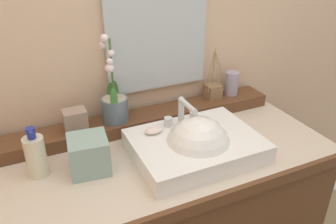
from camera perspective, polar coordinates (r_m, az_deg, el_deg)
wall_back at (r=1.47m, az=-9.34°, el=13.76°), size 2.94×0.20×2.51m
back_ledge at (r=1.44m, az=-6.17°, el=-1.80°), size 1.29×0.13×0.05m
sink_basin at (r=1.26m, az=4.80°, el=-5.84°), size 0.46×0.34×0.27m
soap_bar at (r=1.27m, az=-2.38°, el=-3.06°), size 0.07×0.04×0.02m
potted_plant at (r=1.37m, az=-8.94°, el=1.47°), size 0.11×0.12×0.35m
tumbler_cup at (r=1.62m, az=10.54°, el=4.74°), size 0.06×0.06×0.11m
reed_diffuser at (r=1.59m, az=7.50°, el=3.60°), size 0.12×0.08×0.24m
trinket_box at (r=1.35m, az=-15.18°, el=-1.36°), size 0.09×0.07×0.08m
lotion_bottle at (r=1.22m, az=-21.16°, el=-6.76°), size 0.07×0.07×0.18m
tissue_box at (r=1.20m, az=-13.05°, el=-6.87°), size 0.14×0.14×0.13m
mirror at (r=1.42m, az=-1.78°, el=13.23°), size 0.44×0.02×0.48m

